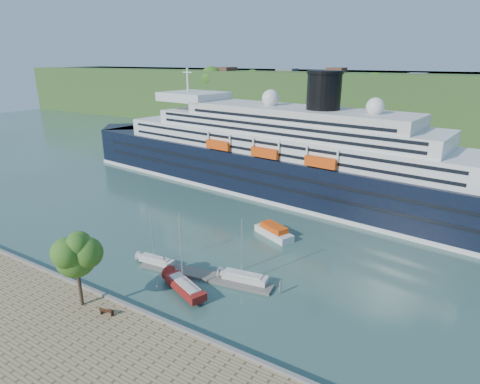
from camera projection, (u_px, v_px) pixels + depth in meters
ground at (121, 309)px, 49.38m from camera, size 400.00×400.00×0.00m
far_hillside at (390, 103)px, 162.91m from camera, size 400.00×50.00×24.00m
quay_coping at (119, 301)px, 48.85m from camera, size 220.00×0.50×0.30m
cruise_ship at (270, 132)px, 90.16m from camera, size 122.06×31.28×27.14m
park_bench at (107, 311)px, 46.44m from camera, size 1.79×1.10×1.07m
promenade_tree at (77, 267)px, 46.89m from camera, size 6.18×6.18×10.24m
floating_pontoon at (205, 275)px, 56.49m from camera, size 20.13×5.52×0.44m
sailboat_white_near at (155, 241)px, 58.49m from camera, size 6.25×2.20×7.91m
sailboat_red at (184, 258)px, 50.75m from camera, size 8.45×5.14×10.58m
sailboat_white_far at (245, 254)px, 53.55m from camera, size 7.17×2.98×8.98m
tender_launch at (274, 231)px, 69.07m from camera, size 8.15×5.58×2.14m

